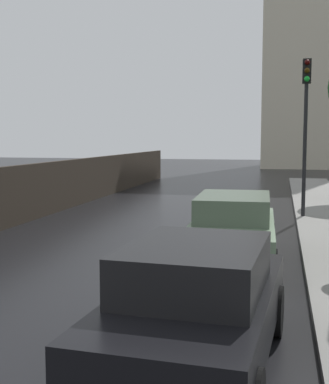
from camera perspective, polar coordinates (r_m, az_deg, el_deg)
The scene contains 4 objects.
car_green_near_kerb at distance 10.96m, azimuth 7.48°, elevation -3.94°, with size 1.86×4.34×1.44m.
car_black_mid_road at distance 6.01m, azimuth 3.60°, elevation -12.15°, with size 1.93×4.04×1.48m.
traffic_light at distance 17.14m, azimuth 15.17°, elevation 8.69°, with size 0.26×0.39×4.93m.
distant_tower at distance 49.57m, azimuth 16.18°, elevation 16.93°, with size 8.77×8.28×24.53m.
Camera 1 is at (3.52, -3.19, 2.64)m, focal length 48.87 mm.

